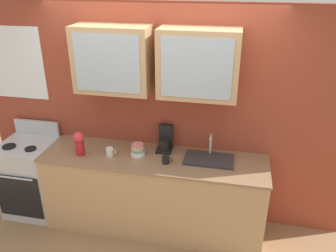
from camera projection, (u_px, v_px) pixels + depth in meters
ground_plane at (155, 225)px, 4.10m from camera, size 10.00×10.00×0.00m
back_wall_unit at (158, 103)px, 3.78m from camera, size 4.28×0.47×2.52m
counter at (154, 193)px, 3.91m from camera, size 2.47×0.66×0.93m
stove_range at (32, 177)px, 4.20m from camera, size 0.61×0.63×1.11m
sink_faucet at (209, 159)px, 3.65m from camera, size 0.52×0.31×0.26m
bowl_stack at (138, 150)px, 3.74m from camera, size 0.16×0.16×0.14m
vase at (79, 142)px, 3.71m from camera, size 0.12×0.12×0.27m
cup_near_sink at (166, 160)px, 3.59m from camera, size 0.11×0.08×0.08m
cup_near_bowls at (110, 152)px, 3.73m from camera, size 0.11×0.08×0.09m
coffee_maker at (165, 141)px, 3.84m from camera, size 0.17×0.20×0.29m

